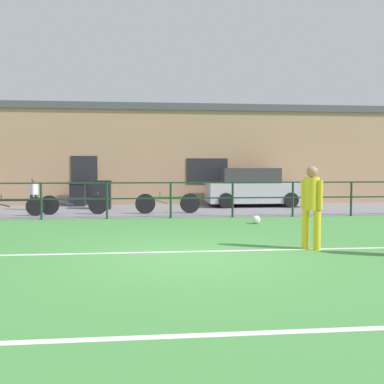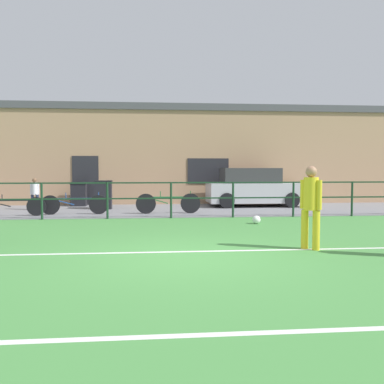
{
  "view_description": "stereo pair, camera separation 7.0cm",
  "coord_description": "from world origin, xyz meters",
  "px_view_note": "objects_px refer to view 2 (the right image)",
  "views": [
    {
      "loc": [
        -0.71,
        -7.65,
        1.61
      ],
      "look_at": [
        0.48,
        4.05,
        0.94
      ],
      "focal_mm": 40.32,
      "sensor_mm": 36.0,
      "label": 1
    },
    {
      "loc": [
        -0.65,
        -7.65,
        1.61
      ],
      "look_at": [
        0.48,
        4.05,
        0.94
      ],
      "focal_mm": 40.32,
      "sensor_mm": 36.0,
      "label": 2
    }
  ],
  "objects_px": {
    "spectator_child": "(35,192)",
    "bicycle_parked_2": "(11,206)",
    "bicycle_parked_3": "(168,203)",
    "bicycle_parked_1": "(74,204)",
    "parked_car_red": "(253,188)",
    "soccer_ball_match": "(256,220)",
    "trash_bin_1": "(104,195)",
    "trash_bin_0": "(79,194)",
    "player_striker": "(311,202)"
  },
  "relations": [
    {
      "from": "bicycle_parked_2",
      "to": "trash_bin_1",
      "type": "relative_size",
      "value": 2.02
    },
    {
      "from": "parked_car_red",
      "to": "trash_bin_0",
      "type": "xyz_separation_m",
      "value": [
        -7.17,
        0.71,
        -0.25
      ]
    },
    {
      "from": "soccer_ball_match",
      "to": "trash_bin_0",
      "type": "height_order",
      "value": "trash_bin_0"
    },
    {
      "from": "spectator_child",
      "to": "trash_bin_1",
      "type": "xyz_separation_m",
      "value": [
        2.53,
        0.13,
        -0.13
      ]
    },
    {
      "from": "trash_bin_0",
      "to": "trash_bin_1",
      "type": "bearing_deg",
      "value": -50.08
    },
    {
      "from": "soccer_ball_match",
      "to": "spectator_child",
      "type": "relative_size",
      "value": 0.2
    },
    {
      "from": "parked_car_red",
      "to": "bicycle_parked_1",
      "type": "relative_size",
      "value": 1.7
    },
    {
      "from": "bicycle_parked_1",
      "to": "trash_bin_1",
      "type": "height_order",
      "value": "trash_bin_1"
    },
    {
      "from": "spectator_child",
      "to": "bicycle_parked_3",
      "type": "bearing_deg",
      "value": 151.02
    },
    {
      "from": "player_striker",
      "to": "trash_bin_0",
      "type": "bearing_deg",
      "value": -11.24
    },
    {
      "from": "soccer_ball_match",
      "to": "bicycle_parked_3",
      "type": "relative_size",
      "value": 0.11
    },
    {
      "from": "bicycle_parked_3",
      "to": "trash_bin_1",
      "type": "relative_size",
      "value": 2.04
    },
    {
      "from": "trash_bin_0",
      "to": "trash_bin_1",
      "type": "height_order",
      "value": "trash_bin_1"
    },
    {
      "from": "spectator_child",
      "to": "bicycle_parked_3",
      "type": "distance_m",
      "value": 5.25
    },
    {
      "from": "soccer_ball_match",
      "to": "trash_bin_1",
      "type": "xyz_separation_m",
      "value": [
        -4.81,
        4.72,
        0.45
      ]
    },
    {
      "from": "parked_car_red",
      "to": "soccer_ball_match",
      "type": "bearing_deg",
      "value": -102.59
    },
    {
      "from": "bicycle_parked_1",
      "to": "bicycle_parked_3",
      "type": "bearing_deg",
      "value": -0.0
    },
    {
      "from": "bicycle_parked_1",
      "to": "bicycle_parked_2",
      "type": "bearing_deg",
      "value": -171.09
    },
    {
      "from": "spectator_child",
      "to": "bicycle_parked_1",
      "type": "bearing_deg",
      "value": 125.55
    },
    {
      "from": "spectator_child",
      "to": "bicycle_parked_2",
      "type": "xyz_separation_m",
      "value": [
        -0.23,
        -2.07,
        -0.35
      ]
    },
    {
      "from": "bicycle_parked_1",
      "to": "trash_bin_0",
      "type": "height_order",
      "value": "trash_bin_0"
    },
    {
      "from": "bicycle_parked_3",
      "to": "trash_bin_0",
      "type": "bearing_deg",
      "value": 137.37
    },
    {
      "from": "player_striker",
      "to": "trash_bin_0",
      "type": "relative_size",
      "value": 1.66
    },
    {
      "from": "soccer_ball_match",
      "to": "bicycle_parked_2",
      "type": "distance_m",
      "value": 7.98
    },
    {
      "from": "bicycle_parked_1",
      "to": "player_striker",
      "type": "bearing_deg",
      "value": -49.62
    },
    {
      "from": "player_striker",
      "to": "bicycle_parked_2",
      "type": "height_order",
      "value": "player_striker"
    },
    {
      "from": "trash_bin_1",
      "to": "bicycle_parked_3",
      "type": "bearing_deg",
      "value": -38.25
    },
    {
      "from": "parked_car_red",
      "to": "trash_bin_1",
      "type": "xyz_separation_m",
      "value": [
        -6.01,
        -0.67,
        -0.19
      ]
    },
    {
      "from": "bicycle_parked_3",
      "to": "parked_car_red",
      "type": "bearing_deg",
      "value": 35.32
    },
    {
      "from": "bicycle_parked_1",
      "to": "bicycle_parked_3",
      "type": "xyz_separation_m",
      "value": [
        3.18,
        -0.0,
        0.02
      ]
    },
    {
      "from": "trash_bin_0",
      "to": "bicycle_parked_2",
      "type": "bearing_deg",
      "value": -114.1
    },
    {
      "from": "player_striker",
      "to": "parked_car_red",
      "type": "relative_size",
      "value": 0.43
    },
    {
      "from": "bicycle_parked_3",
      "to": "bicycle_parked_1",
      "type": "bearing_deg",
      "value": 180.0
    },
    {
      "from": "parked_car_red",
      "to": "trash_bin_0",
      "type": "height_order",
      "value": "parked_car_red"
    },
    {
      "from": "trash_bin_1",
      "to": "trash_bin_0",
      "type": "bearing_deg",
      "value": 129.92
    },
    {
      "from": "bicycle_parked_3",
      "to": "player_striker",
      "type": "bearing_deg",
      "value": -69.37
    },
    {
      "from": "player_striker",
      "to": "soccer_ball_match",
      "type": "bearing_deg",
      "value": -40.9
    },
    {
      "from": "player_striker",
      "to": "bicycle_parked_2",
      "type": "relative_size",
      "value": 0.74
    },
    {
      "from": "bicycle_parked_1",
      "to": "bicycle_parked_3",
      "type": "height_order",
      "value": "bicycle_parked_3"
    },
    {
      "from": "soccer_ball_match",
      "to": "trash_bin_1",
      "type": "bearing_deg",
      "value": 135.53
    },
    {
      "from": "soccer_ball_match",
      "to": "trash_bin_0",
      "type": "xyz_separation_m",
      "value": [
        -5.97,
        6.1,
        0.4
      ]
    },
    {
      "from": "bicycle_parked_2",
      "to": "bicycle_parked_3",
      "type": "distance_m",
      "value": 5.17
    },
    {
      "from": "soccer_ball_match",
      "to": "bicycle_parked_1",
      "type": "distance_m",
      "value": 6.27
    },
    {
      "from": "parked_car_red",
      "to": "player_striker",
      "type": "bearing_deg",
      "value": -96.7
    },
    {
      "from": "player_striker",
      "to": "bicycle_parked_2",
      "type": "xyz_separation_m",
      "value": [
        -7.68,
        6.4,
        -0.59
      ]
    },
    {
      "from": "soccer_ball_match",
      "to": "bicycle_parked_3",
      "type": "height_order",
      "value": "bicycle_parked_3"
    },
    {
      "from": "spectator_child",
      "to": "parked_car_red",
      "type": "xyz_separation_m",
      "value": [
        8.54,
        0.8,
        0.06
      ]
    },
    {
      "from": "soccer_ball_match",
      "to": "spectator_child",
      "type": "distance_m",
      "value": 8.68
    },
    {
      "from": "parked_car_red",
      "to": "bicycle_parked_2",
      "type": "height_order",
      "value": "parked_car_red"
    },
    {
      "from": "spectator_child",
      "to": "player_striker",
      "type": "bearing_deg",
      "value": 122.02
    }
  ]
}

